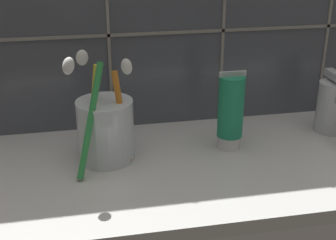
% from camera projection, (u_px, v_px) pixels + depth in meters
% --- Properties ---
extents(sink_counter, '(0.76, 0.31, 0.02)m').
position_uv_depth(sink_counter, '(236.00, 164.00, 0.71)').
color(sink_counter, silver).
rests_on(sink_counter, ground).
extents(toothbrush_cup, '(0.10, 0.11, 0.18)m').
position_uv_depth(toothbrush_cup, '(105.00, 128.00, 0.68)').
color(toothbrush_cup, silver).
rests_on(toothbrush_cup, sink_counter).
extents(toothpaste_tube, '(0.04, 0.04, 0.12)m').
position_uv_depth(toothpaste_tube, '(230.00, 111.00, 0.71)').
color(toothpaste_tube, white).
rests_on(toothpaste_tube, sink_counter).
extents(sink_faucet, '(0.05, 0.12, 0.10)m').
position_uv_depth(sink_faucet, '(335.00, 105.00, 0.77)').
color(sink_faucet, silver).
rests_on(sink_faucet, sink_counter).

